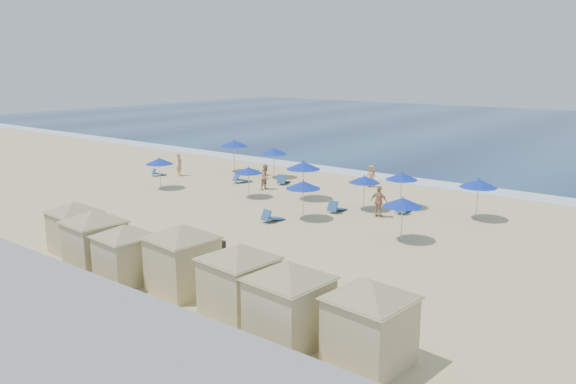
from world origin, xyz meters
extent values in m
plane|color=#D2BD85|center=(0.00, 0.00, 0.00)|extent=(160.00, 160.00, 0.00)
cube|color=navy|center=(0.00, 55.00, 0.03)|extent=(160.00, 80.00, 0.06)
cube|color=white|center=(0.00, 15.50, 0.04)|extent=(160.00, 2.50, 0.08)
cube|color=gray|center=(0.00, -13.00, 0.55)|extent=(160.00, 2.20, 1.10)
cube|color=black|center=(3.25, -6.00, 0.41)|extent=(1.09, 1.09, 0.83)
cube|color=beige|center=(-2.71, -9.12, 0.96)|extent=(2.05, 2.05, 1.93)
cube|color=#9B9065|center=(-2.71, -9.12, 1.93)|extent=(2.16, 2.16, 0.08)
pyramid|color=#9B9065|center=(-2.71, -9.12, 2.41)|extent=(4.22, 4.22, 0.48)
cube|color=beige|center=(-0.02, -9.84, 1.04)|extent=(2.25, 2.25, 2.08)
cube|color=#9B9065|center=(-0.02, -9.84, 2.08)|extent=(2.36, 2.36, 0.08)
pyramid|color=#9B9065|center=(-0.02, -9.84, 2.60)|extent=(4.55, 4.55, 0.52)
cube|color=beige|center=(2.29, -10.00, 0.96)|extent=(2.06, 2.06, 1.92)
cube|color=#9B9065|center=(2.29, -10.00, 1.92)|extent=(2.16, 2.16, 0.08)
pyramid|color=#9B9065|center=(2.29, -10.00, 2.40)|extent=(4.20, 4.20, 0.48)
cube|color=beige|center=(4.83, -9.23, 1.08)|extent=(2.35, 2.35, 2.16)
cube|color=#9B9065|center=(4.83, -9.23, 2.16)|extent=(2.47, 2.47, 0.09)
pyramid|color=#9B9065|center=(4.83, -9.23, 2.70)|extent=(4.71, 4.71, 0.54)
cube|color=beige|center=(8.05, -9.53, 1.06)|extent=(2.29, 2.29, 2.11)
cube|color=#9B9065|center=(8.05, -9.53, 2.11)|extent=(2.41, 2.41, 0.08)
pyramid|color=#9B9065|center=(8.05, -9.53, 2.64)|extent=(4.61, 4.61, 0.53)
cube|color=beige|center=(10.58, -9.97, 1.07)|extent=(2.30, 2.30, 2.13)
cube|color=#9B9065|center=(10.58, -9.97, 2.13)|extent=(2.41, 2.41, 0.09)
pyramid|color=#9B9065|center=(10.58, -9.97, 2.66)|extent=(4.66, 4.66, 0.53)
cube|color=beige|center=(13.25, -9.60, 1.04)|extent=(2.27, 2.27, 2.08)
cube|color=#9B9065|center=(13.25, -9.60, 2.08)|extent=(2.38, 2.38, 0.08)
pyramid|color=#9B9065|center=(13.25, -9.60, 2.60)|extent=(4.54, 4.54, 0.52)
cylinder|color=#A5A8AD|center=(-10.51, 2.33, 0.90)|extent=(0.05, 0.05, 1.80)
cone|color=#0F29A6|center=(-10.51, 2.33, 1.97)|extent=(1.99, 1.99, 0.43)
sphere|color=#0F29A6|center=(-10.51, 2.33, 2.23)|extent=(0.08, 0.08, 0.08)
cylinder|color=#A5A8AD|center=(-10.82, 10.31, 1.07)|extent=(0.06, 0.06, 2.13)
cone|color=#0F29A6|center=(-10.82, 10.31, 2.33)|extent=(2.36, 2.36, 0.51)
sphere|color=#0F29A6|center=(-10.82, 10.31, 2.64)|extent=(0.09, 0.09, 0.09)
cylinder|color=#A5A8AD|center=(-6.63, 10.33, 0.95)|extent=(0.05, 0.05, 1.90)
cone|color=#0F29A6|center=(-6.63, 10.33, 2.07)|extent=(2.10, 2.10, 0.45)
sphere|color=#0F29A6|center=(-6.63, 10.33, 2.35)|extent=(0.08, 0.08, 0.08)
cylinder|color=#A5A8AD|center=(-0.59, 5.94, 1.02)|extent=(0.05, 0.05, 2.04)
cone|color=#0F29A6|center=(-0.59, 5.94, 2.23)|extent=(2.26, 2.26, 0.48)
sphere|color=#0F29A6|center=(-0.59, 5.94, 2.53)|extent=(0.09, 0.09, 0.09)
cylinder|color=#A5A8AD|center=(-3.74, 4.15, 0.83)|extent=(0.04, 0.04, 1.66)
cone|color=#0F29A6|center=(-3.74, 4.15, 1.82)|extent=(1.84, 1.84, 0.39)
sphere|color=#0F29A6|center=(-3.74, 4.15, 2.06)|extent=(0.07, 0.07, 0.07)
cylinder|color=#A5A8AD|center=(3.96, 5.95, 0.86)|extent=(0.05, 0.05, 1.72)
cone|color=#0F29A6|center=(3.96, 5.95, 1.88)|extent=(1.91, 1.91, 0.41)
sphere|color=#0F29A6|center=(3.96, 5.95, 2.13)|extent=(0.07, 0.07, 0.07)
cylinder|color=#A5A8AD|center=(2.29, 2.02, 0.91)|extent=(0.05, 0.05, 1.82)
cone|color=#0F29A6|center=(2.29, 2.02, 1.99)|extent=(2.01, 2.01, 0.43)
sphere|color=#0F29A6|center=(2.29, 2.02, 2.25)|extent=(0.08, 0.08, 0.08)
cylinder|color=#A5A8AD|center=(5.48, 7.80, 0.90)|extent=(0.05, 0.05, 1.80)
cone|color=#0F29A6|center=(5.48, 7.80, 1.97)|extent=(1.99, 1.99, 0.43)
sphere|color=#0F29A6|center=(5.48, 7.80, 2.23)|extent=(0.08, 0.08, 0.08)
cylinder|color=#A5A8AD|center=(10.10, 8.03, 0.96)|extent=(0.05, 0.05, 1.92)
cone|color=#0F29A6|center=(10.10, 8.03, 2.09)|extent=(2.12, 2.12, 0.45)
sphere|color=#0F29A6|center=(10.10, 8.03, 2.37)|extent=(0.08, 0.08, 0.08)
cylinder|color=#A5A8AD|center=(8.55, 1.79, 0.91)|extent=(0.05, 0.05, 1.81)
cone|color=#0F29A6|center=(8.55, 1.79, 1.98)|extent=(2.01, 2.01, 0.43)
sphere|color=#0F29A6|center=(8.55, 1.79, 2.24)|extent=(0.08, 0.08, 0.08)
cube|color=#275391|center=(-14.28, 5.33, 0.14)|extent=(0.87, 1.19, 0.30)
cube|color=#275391|center=(-14.45, 4.91, 0.36)|extent=(0.58, 0.46, 0.52)
cube|color=#275391|center=(-7.28, 7.45, 0.18)|extent=(1.06, 1.47, 0.37)
cube|color=#275391|center=(-7.48, 6.93, 0.45)|extent=(0.72, 0.57, 0.65)
cube|color=#275391|center=(-4.62, 9.02, 0.18)|extent=(1.02, 1.46, 0.37)
cube|color=#275391|center=(-4.44, 8.49, 0.45)|extent=(0.71, 0.54, 0.65)
cube|color=#275391|center=(1.25, 0.65, 0.17)|extent=(0.84, 1.38, 0.36)
cube|color=#275391|center=(1.15, 0.12, 0.43)|extent=(0.66, 0.46, 0.63)
cube|color=#275391|center=(2.93, 4.65, 0.18)|extent=(0.62, 1.31, 0.36)
cube|color=#275391|center=(2.94, 4.10, 0.44)|extent=(0.61, 0.36, 0.63)
cube|color=#275391|center=(6.17, 6.88, 0.18)|extent=(0.80, 1.39, 0.36)
cube|color=#275391|center=(6.25, 6.33, 0.44)|extent=(0.66, 0.44, 0.64)
imported|color=tan|center=(-13.01, 6.32, 0.90)|extent=(0.69, 0.78, 1.80)
imported|color=tan|center=(-4.39, 6.68, 0.90)|extent=(0.72, 0.90, 1.80)
imported|color=tan|center=(5.48, 5.05, 0.91)|extent=(1.08, 0.46, 1.83)
imported|color=tan|center=(1.05, 11.96, 0.79)|extent=(0.78, 0.51, 1.57)
camera|label=1|loc=(20.56, -22.85, 8.59)|focal=35.00mm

